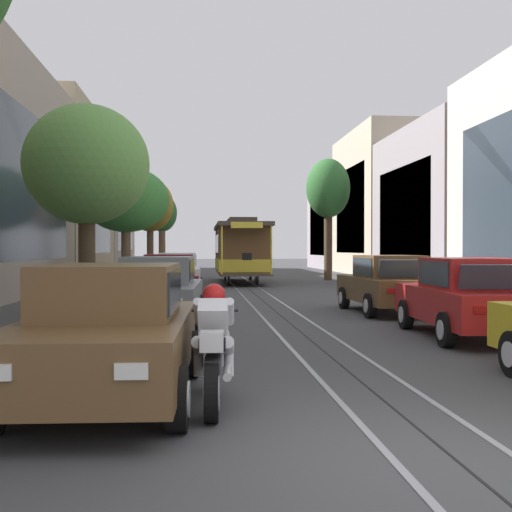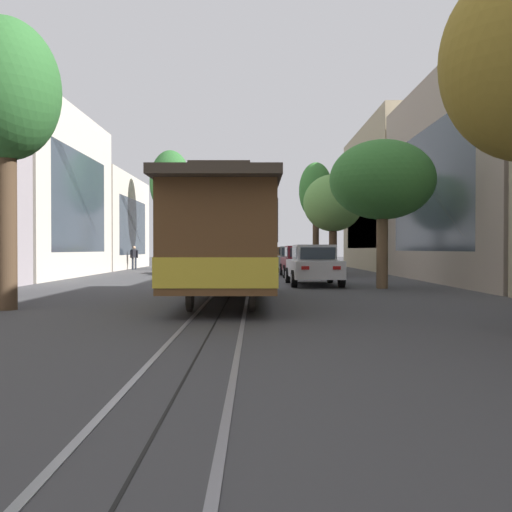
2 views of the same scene
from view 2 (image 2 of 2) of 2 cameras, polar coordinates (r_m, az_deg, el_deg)
ground_plane at (r=19.67m, az=-2.30°, el=-3.38°), size 160.00×160.00×0.00m
trolley_track_rails at (r=15.84m, az=-2.85°, el=-4.36°), size 1.14×66.48×0.01m
parked_car_brown_near_left at (r=40.42m, az=3.36°, el=-0.14°), size 2.11×4.41×1.58m
parked_car_grey_second_left at (r=33.36m, az=3.88°, el=-0.32°), size 2.13×4.42×1.58m
parked_car_maroon_mid_left at (r=27.45m, az=4.78°, el=-0.55°), size 2.04×4.38×1.58m
parked_car_white_fourth_left at (r=21.11m, az=6.12°, el=-0.93°), size 2.06×4.39×1.58m
parked_car_yellow_near_right at (r=41.03m, az=-5.43°, el=-0.13°), size 2.04×4.38×1.58m
parked_car_red_second_right at (r=35.79m, az=-6.39°, el=-0.26°), size 2.14×4.42×1.58m
parked_car_brown_mid_right at (r=30.89m, az=-7.07°, el=-0.41°), size 2.07×4.39×1.58m
street_tree_kerb_left_near at (r=40.96m, az=6.39°, el=6.73°), size 2.55×2.48×7.98m
street_tree_kerb_left_second at (r=30.64m, az=8.20°, el=5.53°), size 3.35×3.42×5.63m
street_tree_kerb_left_mid at (r=19.92m, az=13.30°, el=7.80°), size 3.79×3.25×5.33m
street_tree_kerb_right_near at (r=38.49m, az=-9.11°, el=7.55°), size 2.90×2.65×8.39m
street_tree_kerb_right_second at (r=14.16m, az=-25.05°, el=15.36°), size 2.43×2.59×6.75m
cable_car_trolley at (r=14.13m, az=-3.18°, el=1.76°), size 2.57×9.14×3.28m
motorcycle_with_rider at (r=40.76m, az=1.64°, el=-0.35°), size 0.56×1.99×1.37m
pedestrian_on_left_pavement at (r=38.00m, az=-12.85°, el=-0.03°), size 0.55×0.42×1.63m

